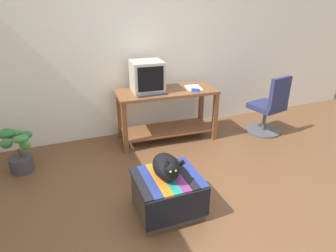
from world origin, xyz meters
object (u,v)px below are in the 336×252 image
Objects in this scene: keyboard at (152,94)px; book at (194,88)px; desk at (167,106)px; ottoman_with_blanket at (167,194)px; office_chair at (269,109)px; potted_plant at (18,151)px; tv_monitor at (147,77)px; stapler at (195,90)px; cat at (167,167)px.

book is (0.63, 0.05, -0.00)m from keyboard.
desk is 2.33× the size of ottoman_with_blanket.
keyboard is 0.45× the size of office_chair.
ottoman_with_blanket is 1.10× the size of potted_plant.
tv_monitor is 0.67m from book.
book is 0.42× the size of ottoman_with_blanket.
office_chair reaches higher than stapler.
cat is (-0.01, 0.00, 0.30)m from ottoman_with_blanket.
stapler is (0.59, -0.26, -0.18)m from tv_monitor.
desk is at bearing 71.87° from cat.
tv_monitor is (-0.25, 0.07, 0.43)m from desk.
office_chair is 1.21m from stapler.
desk is 1.61m from ottoman_with_blanket.
tv_monitor reaches higher than keyboard.
desk is at bearing 69.31° from ottoman_with_blanket.
keyboard is 0.67× the size of ottoman_with_blanket.
ottoman_with_blanket is 1.52× the size of cat.
potted_plant is (-1.67, -0.24, -0.67)m from tv_monitor.
potted_plant is 0.61× the size of office_chair.
book is 0.64× the size of cat.
cat reaches higher than ottoman_with_blanket.
stapler is at bearing -95.85° from book.
tv_monitor reaches higher than stapler.
potted_plant reaches higher than ottoman_with_blanket.
tv_monitor is at bearing 81.30° from cat.
desk is 0.46m from book.
potted_plant is at bearing 136.18° from ottoman_with_blanket.
tv_monitor reaches higher than book.
keyboard is at bearing 2.12° from potted_plant.
ottoman_with_blanket is at bearing 16.48° from office_chair.
tv_monitor is 1.74m from ottoman_with_blanket.
keyboard is 1.78m from office_chair.
book is (0.38, -0.06, 0.25)m from desk.
ottoman_with_blanket is 1.89m from potted_plant.
keyboard is 1.42m from cat.
ottoman_with_blanket is 5.44× the size of stapler.
office_chair is (1.10, -0.31, -0.35)m from book.
cat is at bearing 153.25° from ottoman_with_blanket.
cat is at bearing -174.44° from stapler.
tv_monitor is 1.63m from cat.
stapler is at bearing 57.50° from cat.
office_chair is 8.09× the size of stapler.
keyboard is at bearing 79.79° from cat.
keyboard is 1.50m from ottoman_with_blanket.
stapler is at bearing -8.77° from keyboard.
stapler reaches higher than cat.
office_chair is (2.04, 1.10, -0.11)m from cat.
keyboard is at bearing 122.98° from stapler.
tv_monitor is at bearing 178.54° from book.
office_chair is at bearing -11.09° from desk.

